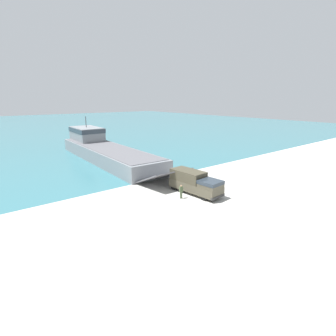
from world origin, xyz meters
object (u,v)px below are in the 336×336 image
object	(u,v)px
landing_craft	(103,149)
moored_boat_a	(92,131)
military_truck	(195,182)
soldier_on_ramp	(181,191)

from	to	relation	value
landing_craft	moored_boat_a	bearing A→B (deg)	72.03
landing_craft	military_truck	distance (m)	26.02
military_truck	soldier_on_ramp	bearing A→B (deg)	-88.83
landing_craft	military_truck	world-z (taller)	landing_craft
soldier_on_ramp	landing_craft	bearing A→B (deg)	6.49
soldier_on_ramp	moored_boat_a	size ratio (longest dim) A/B	0.29
landing_craft	military_truck	xyz separation A→B (m)	(0.36, -26.01, -0.50)
landing_craft	moored_boat_a	world-z (taller)	landing_craft
soldier_on_ramp	military_truck	bearing A→B (deg)	-73.00
military_truck	moored_boat_a	size ratio (longest dim) A/B	1.27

